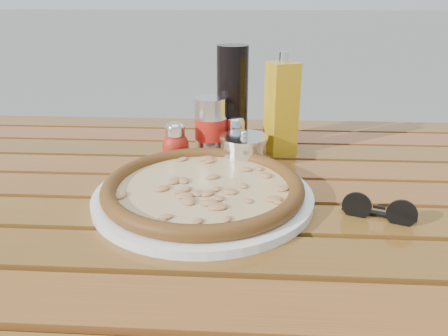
# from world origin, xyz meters

# --- Properties ---
(table) EXTENTS (1.40, 0.90, 0.75)m
(table) POSITION_xyz_m (0.00, -0.00, 0.67)
(table) COLOR #331F0B
(table) RESTS_ON ground
(plate) EXTENTS (0.47, 0.47, 0.01)m
(plate) POSITION_xyz_m (-0.03, -0.05, 0.76)
(plate) COLOR white
(plate) RESTS_ON table
(pizza) EXTENTS (0.38, 0.38, 0.03)m
(pizza) POSITION_xyz_m (-0.03, -0.05, 0.77)
(pizza) COLOR beige
(pizza) RESTS_ON plate
(pepper_shaker) EXTENTS (0.06, 0.06, 0.08)m
(pepper_shaker) POSITION_xyz_m (-0.10, 0.13, 0.79)
(pepper_shaker) COLOR red
(pepper_shaker) RESTS_ON table
(oregano_shaker) EXTENTS (0.06, 0.06, 0.08)m
(oregano_shaker) POSITION_xyz_m (0.01, 0.18, 0.79)
(oregano_shaker) COLOR #354019
(oregano_shaker) RESTS_ON table
(dark_bottle) EXTENTS (0.08, 0.08, 0.22)m
(dark_bottle) POSITION_xyz_m (0.01, 0.22, 0.86)
(dark_bottle) COLOR black
(dark_bottle) RESTS_ON table
(soda_can) EXTENTS (0.07, 0.07, 0.12)m
(soda_can) POSITION_xyz_m (-0.04, 0.18, 0.81)
(soda_can) COLOR silver
(soda_can) RESTS_ON table
(olive_oil_cruet) EXTENTS (0.07, 0.07, 0.21)m
(olive_oil_cruet) POSITION_xyz_m (0.11, 0.19, 0.85)
(olive_oil_cruet) COLOR #C79315
(olive_oil_cruet) RESTS_ON table
(parmesan_tin) EXTENTS (0.11, 0.11, 0.07)m
(parmesan_tin) POSITION_xyz_m (0.03, 0.12, 0.78)
(parmesan_tin) COLOR silver
(parmesan_tin) RESTS_ON table
(sunglasses) EXTENTS (0.11, 0.05, 0.04)m
(sunglasses) POSITION_xyz_m (0.24, -0.10, 0.77)
(sunglasses) COLOR black
(sunglasses) RESTS_ON table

